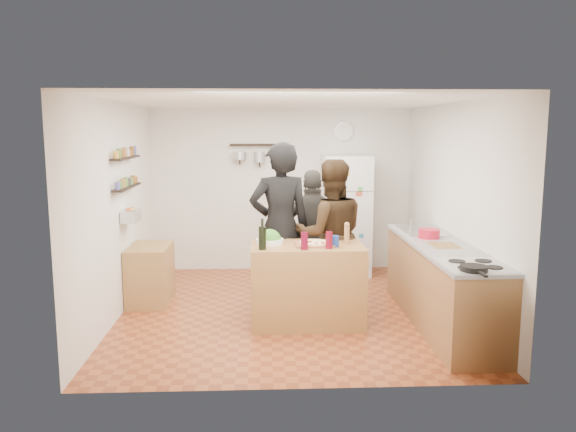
{
  "coord_description": "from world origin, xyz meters",
  "views": [
    {
      "loc": [
        -0.3,
        -6.58,
        2.19
      ],
      "look_at": [
        0.0,
        0.1,
        1.15
      ],
      "focal_mm": 35.0,
      "sensor_mm": 36.0,
      "label": 1
    }
  ],
  "objects_px": {
    "salt_canister": "(335,241)",
    "red_bowl": "(429,234)",
    "pepper_mill": "(347,235)",
    "fridge": "(346,215)",
    "skillet": "(474,268)",
    "wall_clock": "(344,132)",
    "person_back": "(313,235)",
    "person_center": "(330,235)",
    "counter_run": "(441,285)",
    "person_left": "(280,227)",
    "wine_bottle": "(262,238)",
    "side_table": "(150,274)",
    "prep_island": "(307,284)",
    "salad_bowl": "(270,242)"
  },
  "relations": [
    {
      "from": "red_bowl",
      "to": "wall_clock",
      "type": "distance_m",
      "value": 2.64
    },
    {
      "from": "salad_bowl",
      "to": "person_back",
      "type": "xyz_separation_m",
      "value": [
        0.58,
        0.94,
        -0.1
      ]
    },
    {
      "from": "counter_run",
      "to": "wall_clock",
      "type": "xyz_separation_m",
      "value": [
        -0.75,
        2.63,
        1.7
      ]
    },
    {
      "from": "prep_island",
      "to": "person_left",
      "type": "xyz_separation_m",
      "value": [
        -0.29,
        0.53,
        0.57
      ]
    },
    {
      "from": "pepper_mill",
      "to": "fridge",
      "type": "height_order",
      "value": "fridge"
    },
    {
      "from": "salt_canister",
      "to": "person_back",
      "type": "bearing_deg",
      "value": 97.33
    },
    {
      "from": "person_back",
      "to": "wall_clock",
      "type": "bearing_deg",
      "value": -108.21
    },
    {
      "from": "pepper_mill",
      "to": "person_left",
      "type": "distance_m",
      "value": 0.88
    },
    {
      "from": "skillet",
      "to": "wall_clock",
      "type": "xyz_separation_m",
      "value": [
        -0.65,
        3.81,
        1.21
      ]
    },
    {
      "from": "side_table",
      "to": "wall_clock",
      "type": "bearing_deg",
      "value": 31.56
    },
    {
      "from": "salt_canister",
      "to": "person_back",
      "type": "height_order",
      "value": "person_back"
    },
    {
      "from": "wall_clock",
      "to": "side_table",
      "type": "height_order",
      "value": "wall_clock"
    },
    {
      "from": "person_center",
      "to": "person_back",
      "type": "xyz_separation_m",
      "value": [
        -0.17,
        0.46,
        -0.08
      ]
    },
    {
      "from": "wine_bottle",
      "to": "red_bowl",
      "type": "xyz_separation_m",
      "value": [
        1.96,
        0.51,
        -0.06
      ]
    },
    {
      "from": "salad_bowl",
      "to": "wall_clock",
      "type": "xyz_separation_m",
      "value": [
        1.18,
        2.49,
        1.21
      ]
    },
    {
      "from": "skillet",
      "to": "person_left",
      "type": "bearing_deg",
      "value": 133.35
    },
    {
      "from": "prep_island",
      "to": "fridge",
      "type": "xyz_separation_m",
      "value": [
        0.76,
        2.21,
        0.45
      ]
    },
    {
      "from": "skillet",
      "to": "counter_run",
      "type": "bearing_deg",
      "value": 85.16
    },
    {
      "from": "person_back",
      "to": "wine_bottle",
      "type": "bearing_deg",
      "value": 64.29
    },
    {
      "from": "salt_canister",
      "to": "fridge",
      "type": "bearing_deg",
      "value": 78.86
    },
    {
      "from": "skillet",
      "to": "fridge",
      "type": "bearing_deg",
      "value": 100.58
    },
    {
      "from": "prep_island",
      "to": "pepper_mill",
      "type": "distance_m",
      "value": 0.71
    },
    {
      "from": "skillet",
      "to": "wall_clock",
      "type": "distance_m",
      "value": 4.05
    },
    {
      "from": "salt_canister",
      "to": "red_bowl",
      "type": "xyz_separation_m",
      "value": [
        1.16,
        0.41,
        0.0
      ]
    },
    {
      "from": "pepper_mill",
      "to": "person_center",
      "type": "relative_size",
      "value": 0.11
    },
    {
      "from": "person_center",
      "to": "side_table",
      "type": "distance_m",
      "value": 2.35
    },
    {
      "from": "person_left",
      "to": "skillet",
      "type": "height_order",
      "value": "person_left"
    },
    {
      "from": "pepper_mill",
      "to": "salt_canister",
      "type": "relative_size",
      "value": 1.59
    },
    {
      "from": "wine_bottle",
      "to": "salad_bowl",
      "type": "bearing_deg",
      "value": 73.5
    },
    {
      "from": "person_left",
      "to": "wall_clock",
      "type": "relative_size",
      "value": 6.8
    },
    {
      "from": "wine_bottle",
      "to": "salt_canister",
      "type": "relative_size",
      "value": 1.99
    },
    {
      "from": "pepper_mill",
      "to": "fridge",
      "type": "xyz_separation_m",
      "value": [
        0.31,
        2.16,
        -0.11
      ]
    },
    {
      "from": "red_bowl",
      "to": "side_table",
      "type": "height_order",
      "value": "red_bowl"
    },
    {
      "from": "prep_island",
      "to": "wall_clock",
      "type": "height_order",
      "value": "wall_clock"
    },
    {
      "from": "salt_canister",
      "to": "fridge",
      "type": "xyz_separation_m",
      "value": [
        0.46,
        2.33,
        -0.07
      ]
    },
    {
      "from": "person_back",
      "to": "wall_clock",
      "type": "distance_m",
      "value": 2.12
    },
    {
      "from": "counter_run",
      "to": "skillet",
      "type": "distance_m",
      "value": 1.28
    },
    {
      "from": "person_center",
      "to": "red_bowl",
      "type": "height_order",
      "value": "person_center"
    },
    {
      "from": "person_left",
      "to": "red_bowl",
      "type": "distance_m",
      "value": 1.77
    },
    {
      "from": "wine_bottle",
      "to": "red_bowl",
      "type": "height_order",
      "value": "wine_bottle"
    },
    {
      "from": "wine_bottle",
      "to": "pepper_mill",
      "type": "bearing_deg",
      "value": 15.87
    },
    {
      "from": "salt_canister",
      "to": "counter_run",
      "type": "relative_size",
      "value": 0.05
    },
    {
      "from": "salt_canister",
      "to": "wall_clock",
      "type": "distance_m",
      "value": 2.95
    },
    {
      "from": "red_bowl",
      "to": "wall_clock",
      "type": "height_order",
      "value": "wall_clock"
    },
    {
      "from": "skillet",
      "to": "red_bowl",
      "type": "bearing_deg",
      "value": 88.16
    },
    {
      "from": "salad_bowl",
      "to": "fridge",
      "type": "bearing_deg",
      "value": 61.4
    },
    {
      "from": "prep_island",
      "to": "red_bowl",
      "type": "distance_m",
      "value": 1.57
    },
    {
      "from": "salt_canister",
      "to": "person_center",
      "type": "relative_size",
      "value": 0.07
    },
    {
      "from": "salt_canister",
      "to": "fridge",
      "type": "relative_size",
      "value": 0.07
    },
    {
      "from": "salad_bowl",
      "to": "person_center",
      "type": "bearing_deg",
      "value": 32.79
    }
  ]
}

